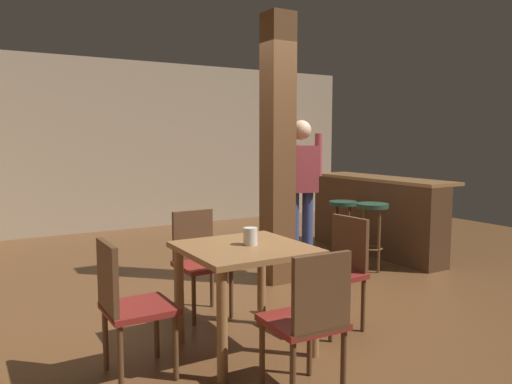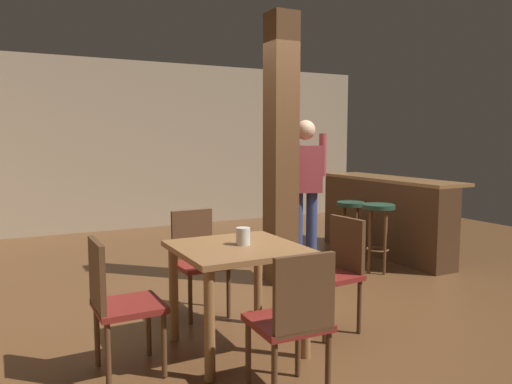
{
  "view_description": "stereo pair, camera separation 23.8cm",
  "coord_description": "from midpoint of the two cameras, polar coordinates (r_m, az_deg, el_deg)",
  "views": [
    {
      "loc": [
        -2.66,
        -3.79,
        1.54
      ],
      "look_at": [
        -0.36,
        0.14,
        1.04
      ],
      "focal_mm": 35.0,
      "sensor_mm": 36.0,
      "label": 1
    },
    {
      "loc": [
        -2.45,
        -3.91,
        1.54
      ],
      "look_at": [
        -0.36,
        0.14,
        1.04
      ],
      "focal_mm": 35.0,
      "sensor_mm": 36.0,
      "label": 2
    }
  ],
  "objects": [
    {
      "name": "dining_table",
      "position": [
        3.63,
        -0.31,
        -8.38
      ],
      "size": [
        0.86,
        0.86,
        0.77
      ],
      "color": "brown",
      "rests_on": "ground_plane"
    },
    {
      "name": "bar_stool_mid",
      "position": [
        6.4,
        11.8,
        -2.74
      ],
      "size": [
        0.35,
        0.35,
        0.73
      ],
      "color": "#1E3828",
      "rests_on": "ground_plane"
    },
    {
      "name": "wall_back",
      "position": [
        8.73,
        -10.39,
        5.26
      ],
      "size": [
        8.0,
        0.1,
        2.8
      ],
      "primitive_type": "cube",
      "color": "gray",
      "rests_on": "ground_plane"
    },
    {
      "name": "chair_south",
      "position": [
        2.98,
        6.7,
        -14.06
      ],
      "size": [
        0.44,
        0.44,
        0.89
      ],
      "color": "maroon",
      "rests_on": "ground_plane"
    },
    {
      "name": "chair_east",
      "position": [
        4.08,
        10.75,
        -8.48
      ],
      "size": [
        0.45,
        0.45,
        0.89
      ],
      "color": "maroon",
      "rests_on": "ground_plane"
    },
    {
      "name": "standing_person",
      "position": [
        5.39,
        6.86,
        0.52
      ],
      "size": [
        0.47,
        0.3,
        1.72
      ],
      "color": "maroon",
      "rests_on": "ground_plane"
    },
    {
      "name": "chair_north",
      "position": [
        4.39,
        -5.16,
        -7.33
      ],
      "size": [
        0.44,
        0.44,
        0.89
      ],
      "color": "maroon",
      "rests_on": "ground_plane"
    },
    {
      "name": "napkin_cup",
      "position": [
        3.61,
        0.4,
        -5.09
      ],
      "size": [
        0.1,
        0.1,
        0.13
      ],
      "primitive_type": "cylinder",
      "color": "beige",
      "rests_on": "dining_table"
    },
    {
      "name": "pillar",
      "position": [
        5.22,
        4.18,
        4.74
      ],
      "size": [
        0.28,
        0.28,
        2.8
      ],
      "primitive_type": "cube",
      "color": "brown",
      "rests_on": "ground_plane"
    },
    {
      "name": "ground_plane",
      "position": [
        4.87,
        6.02,
        -12.18
      ],
      "size": [
        10.8,
        10.8,
        0.0
      ],
      "primitive_type": "plane",
      "color": "brown"
    },
    {
      "name": "bar_stool_near",
      "position": [
        5.86,
        14.93,
        -3.23
      ],
      "size": [
        0.37,
        0.37,
        0.78
      ],
      "color": "#1E3828",
      "rests_on": "ground_plane"
    },
    {
      "name": "bar_counter",
      "position": [
        6.76,
        15.44,
        -2.64
      ],
      "size": [
        0.56,
        2.13,
        1.01
      ],
      "color": "brown",
      "rests_on": "ground_plane"
    },
    {
      "name": "chair_west",
      "position": [
        3.35,
        -13.66,
        -11.86
      ],
      "size": [
        0.42,
        0.42,
        0.89
      ],
      "color": "maroon",
      "rests_on": "ground_plane"
    }
  ]
}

